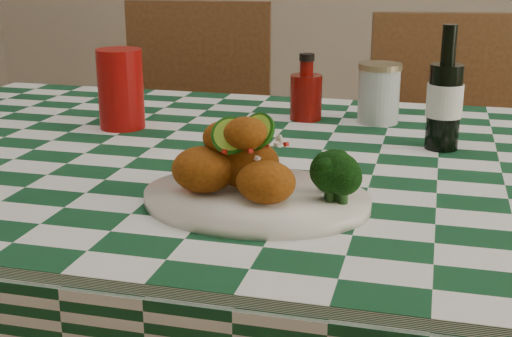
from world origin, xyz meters
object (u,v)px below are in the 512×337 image
(fried_chicken_pile, at_px, (248,156))
(beer_bottle, at_px, (446,88))
(wooden_chair_right, at_px, (451,196))
(red_tumbler, at_px, (121,89))
(mason_jar, at_px, (379,93))
(wooden_chair_left, at_px, (188,174))
(ketchup_bottle, at_px, (306,87))
(plate, at_px, (256,199))

(fried_chicken_pile, distance_m, beer_bottle, 0.46)
(fried_chicken_pile, distance_m, wooden_chair_right, 1.12)
(red_tumbler, xyz_separation_m, mason_jar, (0.50, 0.18, -0.02))
(mason_jar, height_order, beer_bottle, beer_bottle)
(beer_bottle, xyz_separation_m, wooden_chair_left, (-0.72, 0.61, -0.41))
(red_tumbler, relative_size, ketchup_bottle, 1.14)
(ketchup_bottle, distance_m, wooden_chair_left, 0.72)
(fried_chicken_pile, height_order, wooden_chair_right, wooden_chair_right)
(plate, xyz_separation_m, ketchup_bottle, (-0.03, 0.54, 0.06))
(red_tumbler, distance_m, wooden_chair_left, 0.72)
(fried_chicken_pile, xyz_separation_m, mason_jar, (0.13, 0.55, -0.01))
(ketchup_bottle, height_order, wooden_chair_right, wooden_chair_right)
(ketchup_bottle, height_order, beer_bottle, beer_bottle)
(wooden_chair_left, relative_size, wooden_chair_right, 1.02)
(ketchup_bottle, bearing_deg, mason_jar, 3.46)
(fried_chicken_pile, relative_size, wooden_chair_right, 0.18)
(plate, height_order, fried_chicken_pile, fried_chicken_pile)
(ketchup_bottle, height_order, mason_jar, ketchup_bottle)
(mason_jar, xyz_separation_m, wooden_chair_right, (0.18, 0.46, -0.37))
(fried_chicken_pile, xyz_separation_m, wooden_chair_left, (-0.45, 0.98, -0.37))
(red_tumbler, relative_size, wooden_chair_right, 0.17)
(mason_jar, bearing_deg, beer_bottle, -53.24)
(fried_chicken_pile, height_order, wooden_chair_left, wooden_chair_left)
(red_tumbler, distance_m, wooden_chair_right, 1.00)
(mason_jar, bearing_deg, wooden_chair_left, 143.64)
(beer_bottle, distance_m, wooden_chair_right, 0.76)
(ketchup_bottle, bearing_deg, red_tumbler, -154.56)
(ketchup_bottle, relative_size, mason_jar, 1.13)
(wooden_chair_right, bearing_deg, wooden_chair_left, 171.68)
(red_tumbler, height_order, ketchup_bottle, red_tumbler)
(plate, relative_size, mason_jar, 2.64)
(mason_jar, bearing_deg, wooden_chair_right, 68.97)
(red_tumbler, height_order, mason_jar, red_tumbler)
(fried_chicken_pile, bearing_deg, mason_jar, 76.27)
(wooden_chair_left, bearing_deg, fried_chicken_pile, -72.90)
(mason_jar, xyz_separation_m, beer_bottle, (0.13, -0.18, 0.05))
(mason_jar, distance_m, beer_bottle, 0.23)
(red_tumbler, height_order, wooden_chair_right, wooden_chair_right)
(fried_chicken_pile, relative_size, red_tumbler, 1.08)
(plate, height_order, mason_jar, mason_jar)
(fried_chicken_pile, bearing_deg, beer_bottle, 54.65)
(wooden_chair_left, height_order, wooden_chair_right, wooden_chair_left)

